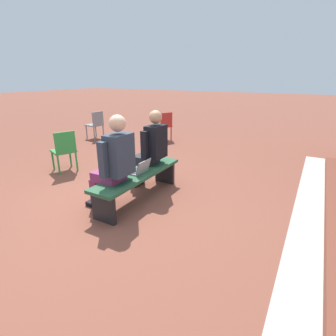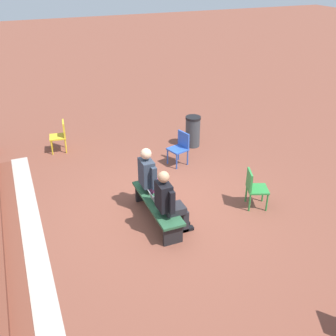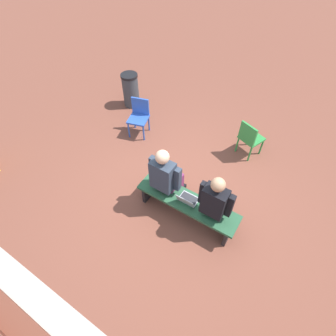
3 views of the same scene
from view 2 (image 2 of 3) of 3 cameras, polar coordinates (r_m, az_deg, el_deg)
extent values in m
plane|color=brown|center=(8.32, -0.61, -5.93)|extent=(60.00, 60.00, 0.00)
cube|color=#B7B2A8|center=(7.66, -18.71, -11.11)|extent=(7.86, 0.40, 0.01)
cube|color=#285638|center=(7.75, -1.61, -4.98)|extent=(1.80, 0.44, 0.05)
cube|color=black|center=(7.28, 0.72, -9.67)|extent=(0.06, 0.37, 0.40)
cube|color=black|center=(8.51, -3.53, -3.50)|extent=(0.06, 0.37, 0.40)
cube|color=#232328|center=(7.41, 0.91, -5.96)|extent=(0.33, 0.38, 0.13)
cube|color=#232328|center=(7.58, 2.50, -7.75)|extent=(0.11, 0.12, 0.45)
cube|color=black|center=(7.71, 2.86, -8.80)|extent=(0.11, 0.23, 0.07)
cube|color=#232328|center=(7.70, 1.96, -7.05)|extent=(0.11, 0.12, 0.45)
cube|color=black|center=(7.83, 2.32, -8.09)|extent=(0.11, 0.23, 0.07)
cube|color=black|center=(7.16, -0.63, -4.11)|extent=(0.36, 0.23, 0.54)
cube|color=maroon|center=(7.22, 0.26, -4.17)|extent=(0.05, 0.01, 0.32)
cube|color=black|center=(7.01, 0.59, -5.07)|extent=(0.09, 0.10, 0.46)
cube|color=black|center=(7.37, -0.81, -3.24)|extent=(0.09, 0.10, 0.46)
sphere|color=tan|center=(6.95, -0.64, -1.31)|extent=(0.21, 0.21, 0.21)
cube|color=#7F2D5B|center=(8.13, -1.60, -2.55)|extent=(0.34, 0.40, 0.14)
cube|color=#7F2D5B|center=(8.27, -0.05, -4.27)|extent=(0.11, 0.12, 0.45)
cube|color=black|center=(8.40, 0.33, -5.27)|extent=(0.11, 0.24, 0.07)
cube|color=#7F2D5B|center=(8.41, -0.52, -3.65)|extent=(0.11, 0.12, 0.45)
cube|color=black|center=(8.53, -0.14, -4.65)|extent=(0.11, 0.24, 0.07)
cube|color=#2D3847|center=(7.89, -3.13, -0.68)|extent=(0.38, 0.24, 0.56)
cube|color=#2D3847|center=(7.72, -2.03, -1.51)|extent=(0.09, 0.10, 0.48)
cube|color=#2D3847|center=(8.12, -3.24, 0.06)|extent=(0.09, 0.10, 0.48)
sphere|color=#DBAD89|center=(7.69, -3.21, 2.07)|extent=(0.22, 0.22, 0.22)
cube|color=#9EA0A5|center=(7.75, -1.33, -4.71)|extent=(0.32, 0.22, 0.02)
cube|color=#2D2D33|center=(7.74, -1.26, -4.62)|extent=(0.29, 0.15, 0.00)
cube|color=#9EA0A5|center=(7.65, -2.32, -4.27)|extent=(0.32, 0.07, 0.19)
cube|color=#33519E|center=(7.65, -2.27, -4.25)|extent=(0.28, 0.06, 0.17)
cube|color=#2D56B7|center=(9.85, 1.41, 2.72)|extent=(0.52, 0.52, 0.04)
cube|color=#2D56B7|center=(9.87, 2.27, 4.17)|extent=(0.39, 0.15, 0.40)
cylinder|color=#2D56B7|center=(9.97, -0.06, 1.65)|extent=(0.04, 0.04, 0.40)
cylinder|color=#2D56B7|center=(9.72, 1.26, 0.91)|extent=(0.04, 0.04, 0.40)
cylinder|color=#2D56B7|center=(10.18, 1.52, 2.22)|extent=(0.04, 0.04, 0.40)
cylinder|color=#2D56B7|center=(9.93, 2.86, 1.50)|extent=(0.04, 0.04, 0.40)
cube|color=gold|center=(10.96, -15.73, 4.38)|extent=(0.47, 0.47, 0.04)
cube|color=gold|center=(10.87, -14.88, 5.56)|extent=(0.40, 0.09, 0.40)
cylinder|color=gold|center=(11.22, -16.51, 3.60)|extent=(0.04, 0.04, 0.40)
cylinder|color=gold|center=(10.89, -16.51, 2.84)|extent=(0.04, 0.04, 0.40)
cylinder|color=gold|center=(11.21, -14.68, 3.83)|extent=(0.04, 0.04, 0.40)
cylinder|color=gold|center=(10.88, -14.62, 3.07)|extent=(0.04, 0.04, 0.40)
cube|color=#2D893D|center=(8.39, 12.86, -3.00)|extent=(0.54, 0.54, 0.04)
cube|color=#2D893D|center=(8.23, 11.74, -1.72)|extent=(0.39, 0.18, 0.40)
cylinder|color=#2D893D|center=(8.40, 14.16, -4.89)|extent=(0.04, 0.04, 0.40)
cylinder|color=#2D893D|center=(8.69, 13.60, -3.59)|extent=(0.04, 0.04, 0.40)
cylinder|color=#2D893D|center=(8.31, 11.76, -4.96)|extent=(0.04, 0.04, 0.40)
cylinder|color=#2D893D|center=(8.61, 11.28, -3.65)|extent=(0.04, 0.04, 0.40)
cylinder|color=#383D42|center=(10.90, 3.61, 5.18)|extent=(0.40, 0.40, 0.80)
cylinder|color=black|center=(10.73, 3.68, 7.28)|extent=(0.42, 0.42, 0.06)
camera|label=1|loc=(9.55, -21.74, 9.16)|focal=28.00mm
camera|label=3|loc=(5.03, -23.76, 19.31)|focal=28.00mm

